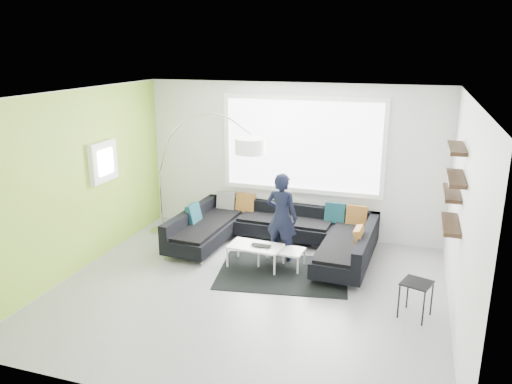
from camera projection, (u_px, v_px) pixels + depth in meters
ground at (248, 291)px, 7.23m from camera, size 5.50×5.50×0.00m
room_shell at (255, 166)px, 6.90m from camera, size 5.54×5.04×2.82m
sectional_sofa at (274, 235)px, 8.49m from camera, size 3.37×2.18×0.71m
rug at (283, 273)px, 7.78m from camera, size 2.18×1.74×0.01m
coffee_table at (269, 256)px, 7.99m from camera, size 1.12×0.70×0.36m
arc_lamp at (159, 172)px, 9.19m from camera, size 2.34×1.38×2.34m
side_table at (415, 299)px, 6.47m from camera, size 0.45×0.45×0.49m
person at (282, 217)px, 8.11m from camera, size 0.65×0.53×1.47m
laptop at (260, 247)px, 7.85m from camera, size 0.35×0.24×0.03m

